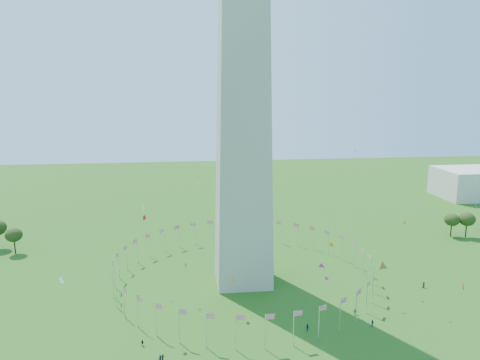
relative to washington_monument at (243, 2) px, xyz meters
name	(u,v)px	position (x,y,z in m)	size (l,w,h in m)	color
washington_monument	(243,2)	(0.00, 0.00, 0.00)	(16.80, 16.80, 169.00)	#AEAA9B
flag_ring	(243,268)	(0.00, 0.00, -80.00)	(80.24, 80.24, 9.00)	silver
kites_aloft	(304,251)	(12.69, -26.06, -65.54)	(105.84, 69.24, 37.14)	#CC2699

